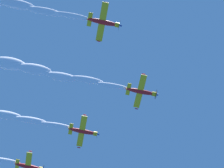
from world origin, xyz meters
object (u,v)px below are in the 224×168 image
Objects in this scene: airplane_left_wingman at (84,131)px; airplane_right_wingman at (104,22)px; airplane_lead at (142,92)px; airplane_outer_left at (30,167)px.

airplane_left_wingman reaches higher than airplane_right_wingman.
airplane_left_wingman is at bearing 76.88° from airplane_right_wingman.
airplane_lead is at bearing -60.60° from airplane_left_wingman.
airplane_left_wingman is 1.00× the size of airplane_right_wingman.
airplane_lead is 1.00× the size of airplane_right_wingman.
airplane_left_wingman is 18.39m from airplane_outer_left.
airplane_left_wingman reaches higher than airplane_lead.
airplane_lead is 37.30m from airplane_outer_left.
airplane_left_wingman is at bearing 119.40° from airplane_lead.
airplane_left_wingman is at bearing -59.14° from airplane_outer_left.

